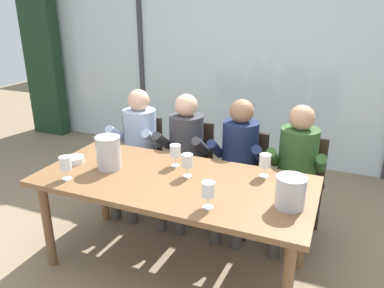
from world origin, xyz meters
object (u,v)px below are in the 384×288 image
chair_left_of_center (190,161)px  chair_center (240,171)px  ice_bucket_secondary (108,152)px  chair_right_of_center (297,179)px  wine_glass_spare_empty (187,161)px  dining_table (174,189)px  wine_glass_near_bucket (175,152)px  person_pale_blue_shirt (137,143)px  ice_bucket_primary (291,191)px  chair_near_curtain (140,154)px  tasting_bowl (74,160)px  wine_glass_by_right_taster (265,162)px  wine_glass_by_left_taster (65,164)px  person_olive_shirt (296,167)px  person_navy_polo (238,158)px  wine_glass_center_pour (208,190)px  person_charcoal_jacket (183,150)px

chair_left_of_center → chair_center: same height
ice_bucket_secondary → chair_right_of_center: bearing=34.3°
ice_bucket_secondary → wine_glass_spare_empty: 0.62m
chair_center → dining_table: bearing=-99.5°
chair_right_of_center → wine_glass_near_bucket: bearing=-136.5°
person_pale_blue_shirt → wine_glass_spare_empty: (0.82, -0.65, 0.20)m
person_pale_blue_shirt → ice_bucket_primary: 1.79m
dining_table → chair_left_of_center: chair_left_of_center is taller
chair_near_curtain → tasting_bowl: bearing=-101.5°
person_pale_blue_shirt → wine_glass_by_right_taster: bearing=-20.5°
person_pale_blue_shirt → wine_glass_by_left_taster: 1.05m
person_olive_shirt → ice_bucket_primary: person_olive_shirt is taller
ice_bucket_secondary → person_navy_polo: bearing=42.9°
chair_left_of_center → ice_bucket_secondary: size_ratio=3.39×
chair_left_of_center → chair_right_of_center: bearing=-6.4°
chair_center → wine_glass_by_right_taster: 0.74m
person_olive_shirt → wine_glass_center_pour: person_olive_shirt is taller
wine_glass_by_right_taster → wine_glass_spare_empty: same height
chair_right_of_center → ice_bucket_secondary: (-1.32, -0.90, 0.38)m
chair_center → person_pale_blue_shirt: (-1.02, -0.11, 0.17)m
person_charcoal_jacket → person_navy_polo: bearing=-1.7°
ice_bucket_primary → dining_table: bearing=174.6°
chair_near_curtain → wine_glass_by_right_taster: 1.54m
ice_bucket_secondary → tasting_bowl: size_ratio=1.69×
wine_glass_by_right_taster → chair_center: bearing=120.4°
person_navy_polo → wine_glass_center_pour: size_ratio=6.87×
wine_glass_near_bucket → wine_glass_center_pour: (0.46, -0.50, 0.00)m
person_navy_polo → ice_bucket_primary: (0.57, -0.82, 0.18)m
chair_left_of_center → chair_center: (0.53, -0.04, 0.00)m
chair_left_of_center → person_navy_polo: bearing=-22.6°
wine_glass_center_pour → chair_left_of_center: bearing=118.0°
chair_near_curtain → chair_center: same height
person_pale_blue_shirt → person_olive_shirt: bearing=-2.5°
person_charcoal_jacket → wine_glass_by_right_taster: bearing=-28.9°
person_pale_blue_shirt → tasting_bowl: 0.79m
chair_center → person_olive_shirt: 0.54m
chair_center → person_olive_shirt: size_ratio=0.73×
person_pale_blue_shirt → wine_glass_by_left_taster: bearing=-90.7°
ice_bucket_primary → wine_glass_spare_empty: 0.78m
chair_near_curtain → ice_bucket_secondary: ice_bucket_secondary is taller
chair_center → person_charcoal_jacket: 0.56m
wine_glass_by_left_taster → wine_glass_by_right_taster: same height
person_navy_polo → wine_glass_by_left_taster: person_navy_polo is taller
chair_right_of_center → person_charcoal_jacket: size_ratio=0.73×
wine_glass_by_right_taster → chair_left_of_center: bearing=145.1°
person_navy_polo → wine_glass_spare_empty: 0.71m
dining_table → person_olive_shirt: bearing=43.4°
person_pale_blue_shirt → tasting_bowl: bearing=-100.8°
chair_near_curtain → ice_bucket_primary: size_ratio=4.24×
chair_right_of_center → dining_table: bearing=-125.5°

